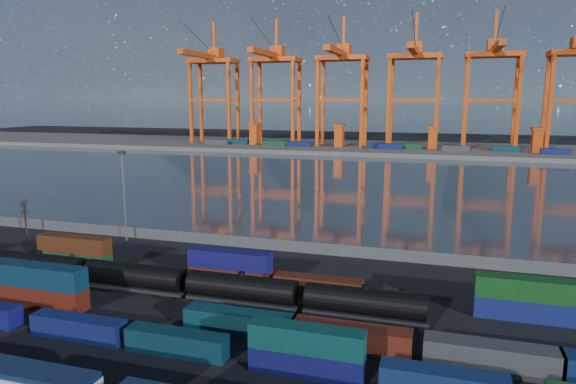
# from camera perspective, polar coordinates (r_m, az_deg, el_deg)

# --- Properties ---
(ground) EXTENTS (700.00, 700.00, 0.00)m
(ground) POSITION_cam_1_polar(r_m,az_deg,el_deg) (64.09, -8.07, -13.54)
(ground) COLOR black
(ground) RESTS_ON ground
(harbor_water) EXTENTS (700.00, 700.00, 0.00)m
(harbor_water) POSITION_cam_1_polar(r_m,az_deg,el_deg) (162.01, 7.76, 1.09)
(harbor_water) COLOR #323F48
(harbor_water) RESTS_ON ground
(far_quay) EXTENTS (700.00, 70.00, 2.00)m
(far_quay) POSITION_cam_1_polar(r_m,az_deg,el_deg) (265.30, 11.45, 4.79)
(far_quay) COLOR #514F4C
(far_quay) RESTS_ON ground
(distant_mountains) EXTENTS (2470.00, 1100.00, 520.00)m
(distant_mountains) POSITION_cam_1_polar(r_m,az_deg,el_deg) (1664.74, 18.94, 16.54)
(distant_mountains) COLOR #1E2630
(distant_mountains) RESTS_ON ground
(container_row_south) EXTENTS (139.78, 2.25, 4.79)m
(container_row_south) POSITION_cam_1_polar(r_m,az_deg,el_deg) (62.78, -23.03, -13.09)
(container_row_south) COLOR #3D4042
(container_row_south) RESTS_ON ground
(container_row_mid) EXTENTS (141.97, 2.57, 5.47)m
(container_row_mid) POSITION_cam_1_polar(r_m,az_deg,el_deg) (60.60, -9.94, -13.17)
(container_row_mid) COLOR #46494C
(container_row_mid) RESTS_ON ground
(container_row_north) EXTENTS (128.03, 2.41, 5.13)m
(container_row_north) POSITION_cam_1_polar(r_m,az_deg,el_deg) (67.92, 7.83, -9.99)
(container_row_north) COLOR #101D51
(container_row_north) RESTS_ON ground
(tanker_string) EXTENTS (107.68, 3.15, 4.51)m
(tanker_string) POSITION_cam_1_polar(r_m,az_deg,el_deg) (82.07, -25.83, -7.41)
(tanker_string) COLOR black
(tanker_string) RESTS_ON ground
(waterfront_fence) EXTENTS (160.12, 0.12, 2.20)m
(waterfront_fence) POSITION_cam_1_polar(r_m,az_deg,el_deg) (88.34, -0.38, -5.97)
(waterfront_fence) COLOR #595B5E
(waterfront_fence) RESTS_ON ground
(bare_tree) EXTENTS (1.85, 1.89, 7.20)m
(bare_tree) POSITION_cam_1_polar(r_m,az_deg,el_deg) (111.45, -27.18, -2.35)
(bare_tree) COLOR black
(bare_tree) RESTS_ON ground
(yard_light_mast) EXTENTS (1.60, 0.40, 16.60)m
(yard_light_mast) POSITION_cam_1_polar(r_m,az_deg,el_deg) (97.76, -17.79, 0.11)
(yard_light_mast) COLOR slate
(yard_light_mast) RESTS_ON ground
(gantry_cranes) EXTENTS (200.23, 48.43, 65.59)m
(gantry_cranes) POSITION_cam_1_polar(r_m,az_deg,el_deg) (258.66, 9.91, 13.40)
(gantry_cranes) COLOR #DA470F
(gantry_cranes) RESTS_ON ground
(quay_containers) EXTENTS (172.58, 10.99, 2.60)m
(quay_containers) POSITION_cam_1_polar(r_m,az_deg,el_deg) (252.03, 8.64, 5.12)
(quay_containers) COLOR navy
(quay_containers) RESTS_ON far_quay
(straddle_carriers) EXTENTS (140.00, 7.00, 11.10)m
(straddle_carriers) POSITION_cam_1_polar(r_m,az_deg,el_deg) (255.08, 10.72, 6.14)
(straddle_carriers) COLOR #DA470F
(straddle_carriers) RESTS_ON far_quay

